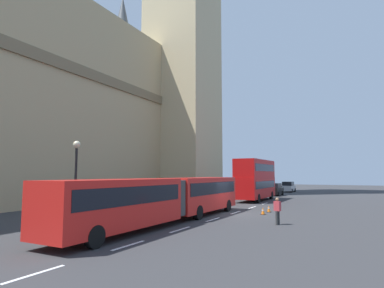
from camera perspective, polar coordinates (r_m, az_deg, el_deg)
name	(u,v)px	position (r m, az deg, el deg)	size (l,w,h in m)	color
ground_plane	(232,214)	(26.21, 7.13, -12.36)	(160.00, 160.00, 0.00)	#333335
lane_centre_marking	(213,220)	(22.87, 3.79, -13.40)	(29.80, 0.16, 0.01)	silver
articulated_bus	(168,196)	(21.19, -4.36, -9.28)	(18.76, 2.54, 2.90)	red
double_decker_bus	(255,178)	(39.42, 11.35, -6.03)	(9.25, 2.54, 4.90)	#B20F0F
sedan_lead	(275,189)	(49.42, 14.64, -7.91)	(4.40, 1.86, 1.85)	black
sedan_trailing	(288,187)	(60.13, 16.95, -7.38)	(4.40, 1.86, 1.85)	#B7B7BC
traffic_cone_west	(263,211)	(26.12, 12.65, -11.67)	(0.36, 0.36, 0.58)	black
traffic_cone_middle	(269,209)	(27.90, 13.65, -11.24)	(0.36, 0.36, 0.58)	black
traffic_cone_east	(276,205)	(31.13, 14.83, -10.60)	(0.36, 0.36, 0.58)	black
street_lamp	(76,176)	(21.23, -20.19, -5.42)	(0.44, 0.44, 5.27)	black
pedestrian_near_cones	(277,210)	(21.12, 15.11, -11.40)	(0.35, 0.45, 1.69)	#333333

